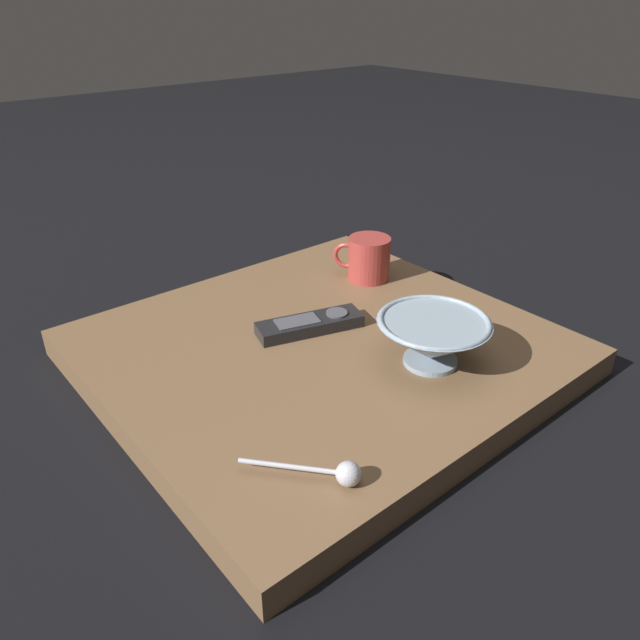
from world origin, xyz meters
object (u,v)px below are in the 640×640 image
object	(u,v)px
teaspoon	(340,473)
cereal_bowl	(432,339)
coffee_mug	(368,258)
tv_remote_near	(310,324)

from	to	relation	value
teaspoon	cereal_bowl	bearing A→B (deg)	-159.45
teaspoon	coffee_mug	bearing A→B (deg)	-136.83
cereal_bowl	coffee_mug	world-z (taller)	coffee_mug
teaspoon	tv_remote_near	world-z (taller)	teaspoon
cereal_bowl	coffee_mug	xyz separation A→B (m)	(-0.13, -0.28, -0.00)
teaspoon	tv_remote_near	distance (m)	0.35
coffee_mug	teaspoon	distance (m)	0.55
cereal_bowl	coffee_mug	distance (m)	0.31
teaspoon	tv_remote_near	size ratio (longest dim) A/B	0.63
coffee_mug	teaspoon	xyz separation A→B (m)	(0.40, 0.38, -0.03)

